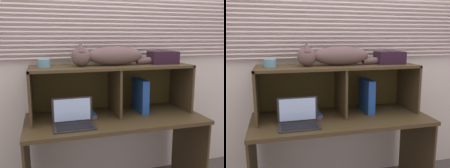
% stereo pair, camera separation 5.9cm
% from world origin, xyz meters
% --- Properties ---
extents(back_panel_with_blinds, '(4.40, 0.08, 2.50)m').
position_xyz_m(back_panel_with_blinds, '(0.00, 0.55, 1.26)').
color(back_panel_with_blinds, beige).
rests_on(back_panel_with_blinds, ground).
extents(desk, '(1.47, 0.63, 0.73)m').
position_xyz_m(desk, '(0.00, 0.19, 0.59)').
color(desk, '#3D301A').
rests_on(desk, ground).
extents(hutch_shelf_unit, '(1.36, 0.40, 0.42)m').
position_xyz_m(hutch_shelf_unit, '(0.00, 0.33, 1.03)').
color(hutch_shelf_unit, '#3D301A').
rests_on(hutch_shelf_unit, desk).
extents(cat, '(0.87, 0.17, 0.19)m').
position_xyz_m(cat, '(-0.02, 0.30, 1.23)').
color(cat, brown).
rests_on(cat, hutch_shelf_unit).
extents(laptop, '(0.31, 0.20, 0.21)m').
position_xyz_m(laptop, '(-0.36, 0.08, 0.77)').
color(laptop, black).
rests_on(laptop, desk).
extents(binder_upright, '(0.06, 0.26, 0.29)m').
position_xyz_m(binder_upright, '(0.27, 0.30, 0.88)').
color(binder_upright, '#1C448F').
rests_on(binder_upright, desk).
extents(book_stack, '(0.18, 0.26, 0.03)m').
position_xyz_m(book_stack, '(-0.25, 0.29, 0.75)').
color(book_stack, brown).
rests_on(book_stack, desk).
extents(small_basket, '(0.09, 0.09, 0.06)m').
position_xyz_m(small_basket, '(-0.56, 0.30, 1.19)').
color(small_basket, teal).
rests_on(small_basket, hutch_shelf_unit).
extents(storage_box, '(0.25, 0.16, 0.11)m').
position_xyz_m(storage_box, '(0.47, 0.30, 1.21)').
color(storage_box, black).
rests_on(storage_box, hutch_shelf_unit).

